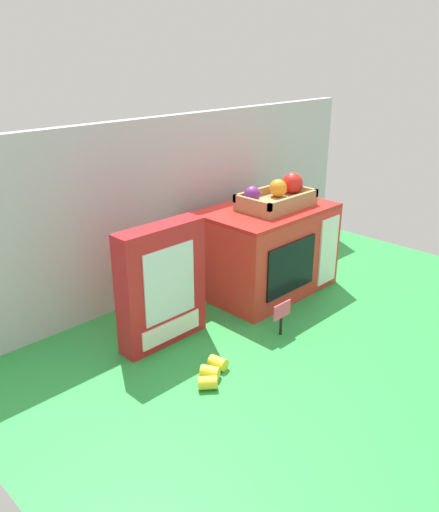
{
  "coord_description": "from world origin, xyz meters",
  "views": [
    {
      "loc": [
        -1.08,
        -0.97,
        0.76
      ],
      "look_at": [
        -0.08,
        0.04,
        0.18
      ],
      "focal_mm": 36.47,
      "sensor_mm": 36.0,
      "label": 1
    }
  ],
  "objects_px": {
    "cookie_set_box": "(162,286)",
    "food_groups_crate": "(277,196)",
    "price_sign": "(282,314)",
    "toy_microwave": "(267,249)",
    "loose_toy_banana": "(212,372)"
  },
  "relations": [
    {
      "from": "toy_microwave",
      "to": "food_groups_crate",
      "type": "bearing_deg",
      "value": -9.27
    },
    {
      "from": "cookie_set_box",
      "to": "loose_toy_banana",
      "type": "distance_m",
      "value": 0.27
    },
    {
      "from": "food_groups_crate",
      "to": "price_sign",
      "type": "height_order",
      "value": "food_groups_crate"
    },
    {
      "from": "toy_microwave",
      "to": "loose_toy_banana",
      "type": "relative_size",
      "value": 3.46
    },
    {
      "from": "food_groups_crate",
      "to": "price_sign",
      "type": "bearing_deg",
      "value": -137.0
    },
    {
      "from": "toy_microwave",
      "to": "food_groups_crate",
      "type": "distance_m",
      "value": 0.18
    },
    {
      "from": "food_groups_crate",
      "to": "price_sign",
      "type": "relative_size",
      "value": 2.52
    },
    {
      "from": "food_groups_crate",
      "to": "cookie_set_box",
      "type": "relative_size",
      "value": 0.75
    },
    {
      "from": "cookie_set_box",
      "to": "loose_toy_banana",
      "type": "bearing_deg",
      "value": -97.92
    },
    {
      "from": "toy_microwave",
      "to": "price_sign",
      "type": "xyz_separation_m",
      "value": [
        -0.2,
        -0.23,
        -0.07
      ]
    },
    {
      "from": "toy_microwave",
      "to": "price_sign",
      "type": "distance_m",
      "value": 0.32
    },
    {
      "from": "loose_toy_banana",
      "to": "price_sign",
      "type": "bearing_deg",
      "value": 2.25
    },
    {
      "from": "toy_microwave",
      "to": "cookie_set_box",
      "type": "bearing_deg",
      "value": -177.65
    },
    {
      "from": "cookie_set_box",
      "to": "food_groups_crate",
      "type": "bearing_deg",
      "value": 1.48
    },
    {
      "from": "cookie_set_box",
      "to": "price_sign",
      "type": "bearing_deg",
      "value": -39.89
    }
  ]
}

